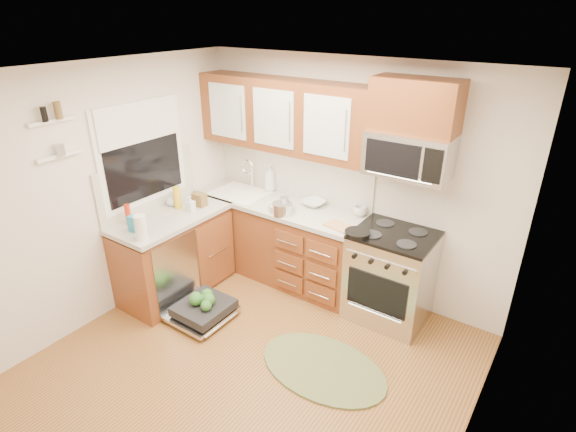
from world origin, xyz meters
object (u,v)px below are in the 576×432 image
Objects in this scene: skillet at (357,233)px; stock_pot at (282,209)px; upper_cabinets at (283,115)px; sink at (240,203)px; bowl_b at (281,208)px; bowl_a at (314,203)px; cutting_board at (339,226)px; cup at (360,211)px; microwave at (409,155)px; range at (390,276)px; paper_towel_roll at (141,228)px; dishwasher at (201,310)px; rug at (323,368)px.

skillet is 1.14× the size of stock_pot.
sink is (-0.52, -0.16, -1.07)m from upper_cabinets.
bowl_a is at bearing 57.56° from bowl_b.
cutting_board is 2.05× the size of cup.
microwave is at bearing 15.72° from stock_pot.
cutting_board is 0.36m from cup.
skillet is at bearing -127.66° from microwave.
stock_pot is (0.23, -0.35, -0.89)m from upper_cabinets.
range is at bearing -24.62° from cup.
range is 3.90× the size of paper_towel_roll.
upper_cabinets is 2.19m from dishwasher.
paper_towel_roll is at bearing -167.96° from rug.
microwave reaches higher than cutting_board.
cup reaches higher than skillet.
bowl_b is at bearing -59.03° from upper_cabinets.
skillet is (-0.28, -0.36, -0.73)m from microwave.
paper_towel_roll is (-0.39, -0.29, 0.95)m from dishwasher.
cutting_board is 1.12× the size of bowl_a.
cup reaches higher than cutting_board.
microwave is 3.12× the size of paper_towel_roll.
upper_cabinets reaches higher than skillet.
cup is at bearing 4.64° from upper_cabinets.
rug is at bearing -39.35° from bowl_b.
cutting_board is (-0.26, 0.11, -0.04)m from skillet.
dishwasher is at bearing -70.80° from sink.
dishwasher is 1.64m from bowl_a.
sink is 0.53× the size of rug.
paper_towel_roll reaches higher than rug.
sink is 2.27× the size of bowl_b.
sink is (-1.93, -0.13, -0.90)m from microwave.
rug is (-0.15, -1.04, -0.46)m from range.
bowl_a is at bearing 125.86° from rug.
bowl_b is (-1.08, 0.88, 0.96)m from rug.
microwave is at bearing 3.85° from sink.
cup is (0.93, 0.07, -0.90)m from upper_cabinets.
sink is at bearing 168.48° from bowl_b.
range reaches higher than cutting_board.
upper_cabinets reaches higher than cutting_board.
microwave is 3.59× the size of stock_pot.
upper_cabinets is at bearing 123.24° from stock_pot.
sink is 0.81m from stock_pot.
bowl_a is (-1.02, 0.05, -0.74)m from microwave.
range is at bearing -90.00° from microwave.
stock_pot reaches higher than rug.
paper_towel_roll is at bearing -122.09° from stock_pot.
bowl_b is at bearing -11.52° from sink.
microwave is at bearing 90.00° from range.
bowl_b is (-1.23, -0.15, 0.49)m from range.
skillet is (-0.28, -0.24, 0.50)m from range.
rug is 4.30× the size of cutting_board.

